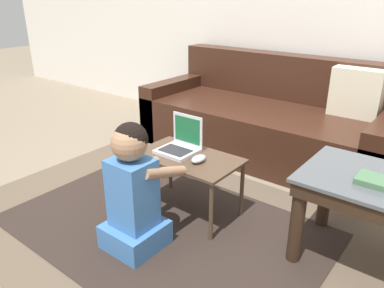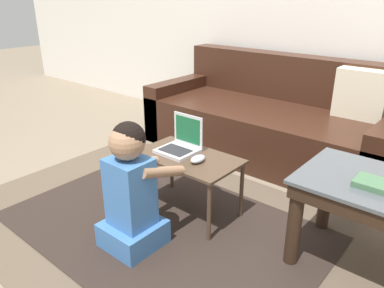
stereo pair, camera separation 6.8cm
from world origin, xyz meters
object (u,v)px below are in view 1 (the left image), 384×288
object	(u,v)px
computer_mouse	(199,159)
person_seated	(134,191)
couch	(269,121)
laptop	(180,146)
book_on_table	(379,182)
laptop_desk	(188,163)

from	to	relation	value
computer_mouse	person_seated	world-z (taller)	person_seated
couch	computer_mouse	world-z (taller)	couch
couch	computer_mouse	distance (m)	1.21
couch	person_seated	bearing A→B (deg)	-87.71
laptop	couch	bearing A→B (deg)	89.21
couch	book_on_table	distance (m)	1.52
couch	person_seated	distance (m)	1.61
laptop	person_seated	bearing A→B (deg)	-80.22
computer_mouse	laptop_desk	bearing A→B (deg)	165.76
laptop_desk	person_seated	bearing A→B (deg)	-90.65
book_on_table	couch	bearing A→B (deg)	135.63
laptop_desk	person_seated	size ratio (longest dim) A/B	0.88
laptop	person_seated	world-z (taller)	person_seated
couch	person_seated	size ratio (longest dim) A/B	2.88
book_on_table	person_seated	bearing A→B (deg)	-151.29
computer_mouse	book_on_table	world-z (taller)	book_on_table
couch	laptop_desk	distance (m)	1.17
couch	laptop	xyz separation A→B (m)	(-0.02, -1.14, 0.14)
computer_mouse	book_on_table	distance (m)	0.92
couch	book_on_table	xyz separation A→B (m)	(1.07, -1.05, 0.22)
laptop_desk	computer_mouse	distance (m)	0.12
laptop_desk	book_on_table	size ratio (longest dim) A/B	3.24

